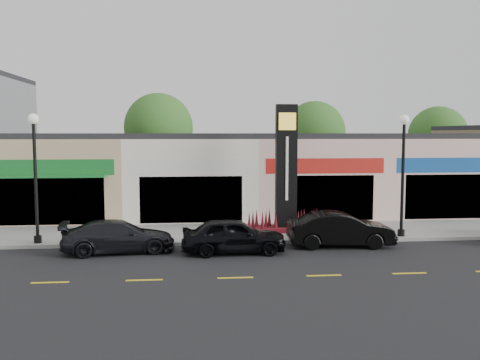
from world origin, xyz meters
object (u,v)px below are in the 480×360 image
(pylon_sign, at_px, (286,187))
(car_black_conv, at_px, (340,229))
(car_dark_sedan, at_px, (118,236))
(lamp_east_near, at_px, (403,163))
(car_black_sedan, at_px, (234,236))
(lamp_west_near, at_px, (35,165))

(pylon_sign, relative_size, car_black_conv, 1.35)
(car_dark_sedan, bearing_deg, lamp_east_near, -90.88)
(car_dark_sedan, height_order, car_black_conv, car_black_conv)
(car_black_sedan, relative_size, car_black_conv, 0.94)
(lamp_west_near, distance_m, pylon_sign, 11.19)
(car_black_sedan, bearing_deg, lamp_west_near, 75.47)
(lamp_east_near, relative_size, car_dark_sedan, 1.22)
(lamp_east_near, relative_size, pylon_sign, 0.91)
(lamp_east_near, height_order, pylon_sign, pylon_sign)
(lamp_east_near, bearing_deg, car_dark_sedan, -173.48)
(lamp_east_near, xyz_separation_m, car_black_sedan, (-7.78, -1.97, -2.77))
(pylon_sign, height_order, car_black_conv, pylon_sign)
(lamp_east_near, relative_size, car_black_sedan, 1.31)
(pylon_sign, xyz_separation_m, car_black_sedan, (-2.78, -3.66, -1.56))
(lamp_west_near, relative_size, car_black_sedan, 1.31)
(pylon_sign, bearing_deg, lamp_west_near, -171.23)
(lamp_west_near, height_order, car_black_conv, lamp_west_near)
(lamp_east_near, xyz_separation_m, car_dark_sedan, (-12.41, -1.42, -2.82))
(lamp_west_near, relative_size, pylon_sign, 0.91)
(lamp_west_near, distance_m, car_dark_sedan, 4.78)
(lamp_west_near, relative_size, car_black_conv, 1.23)
(lamp_west_near, bearing_deg, car_dark_sedan, -21.57)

